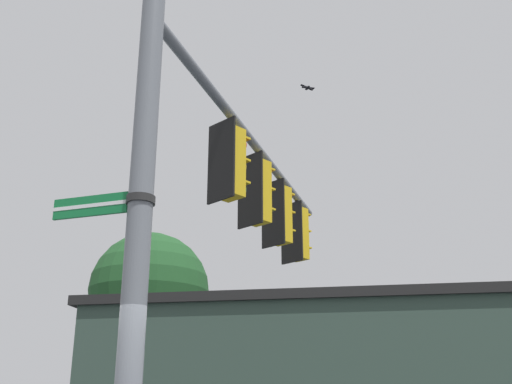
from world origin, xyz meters
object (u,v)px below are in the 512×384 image
traffic_light_arm_end (298,234)px  traffic_light_mid_outer (280,215)px  traffic_light_mid_inner (258,192)px  street_name_sign (117,203)px  traffic_light_nearest_pole (231,163)px  bird_flying (308,88)px

traffic_light_arm_end → traffic_light_mid_outer: bearing=-63.8°
traffic_light_mid_inner → street_name_sign: 4.11m
traffic_light_nearest_pole → bird_flying: 6.93m
traffic_light_mid_outer → traffic_light_mid_inner: bearing=-63.8°
traffic_light_mid_outer → bird_flying: bearing=117.6°
traffic_light_mid_inner → street_name_sign: traffic_light_mid_inner is taller
traffic_light_nearest_pole → traffic_light_mid_inner: same height
traffic_light_mid_outer → traffic_light_arm_end: 1.30m
traffic_light_mid_inner → bird_flying: bird_flying is taller
traffic_light_mid_inner → bird_flying: size_ratio=3.59×
traffic_light_mid_outer → traffic_light_arm_end: size_ratio=1.00×
traffic_light_nearest_pole → street_name_sign: bearing=-70.0°
traffic_light_mid_outer → bird_flying: (-1.35, 2.58, 4.20)m
traffic_light_nearest_pole → street_name_sign: size_ratio=1.24×
street_name_sign → traffic_light_mid_outer: bearing=113.1°
traffic_light_mid_inner → traffic_light_arm_end: size_ratio=1.00×
traffic_light_mid_outer → bird_flying: 5.11m
traffic_light_mid_inner → traffic_light_arm_end: (-1.15, 2.33, 0.00)m
street_name_sign → bird_flying: (-3.38, 7.32, 5.60)m
traffic_light_nearest_pole → bird_flying: bearing=117.0°
traffic_light_nearest_pole → bird_flying: size_ratio=3.59×
bird_flying → traffic_light_arm_end: bearing=-61.3°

